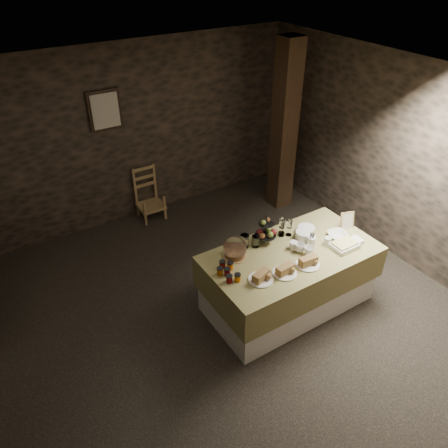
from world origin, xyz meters
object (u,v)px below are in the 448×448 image
buffet_table (289,275)px  fruit_stand (266,232)px  chair (148,196)px  timber_column (284,128)px

buffet_table → fruit_stand: fruit_stand is taller
buffet_table → chair: 2.74m
chair → timber_column: (1.96, -0.77, 0.94)m
chair → buffet_table: bearing=-77.4°
buffet_table → timber_column: (1.37, 1.91, 0.85)m
buffet_table → timber_column: bearing=54.4°
buffet_table → fruit_stand: size_ratio=5.58×
buffet_table → timber_column: size_ratio=0.75×
buffet_table → fruit_stand: (-0.13, 0.32, 0.47)m
buffet_table → fruit_stand: bearing=111.6°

